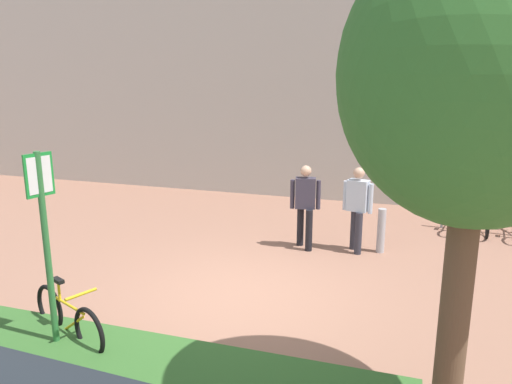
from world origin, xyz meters
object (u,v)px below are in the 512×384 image
(parking_sign_post, at_px, (44,226))
(tree_sidewalk, at_px, (479,78))
(bollard_steel, at_px, (381,231))
(person_shirt_blue, at_px, (357,204))
(person_suited_navy, at_px, (305,202))
(bike_at_sign, at_px, (69,318))

(parking_sign_post, bearing_deg, tree_sidewalk, -0.73)
(tree_sidewalk, bearing_deg, bollard_steel, 100.52)
(parking_sign_post, xyz_separation_m, person_shirt_blue, (3.24, 4.87, -0.71))
(bollard_steel, xyz_separation_m, person_suited_navy, (-1.51, -0.21, 0.53))
(tree_sidewalk, distance_m, person_suited_navy, 5.94)
(person_suited_navy, bearing_deg, bike_at_sign, -115.93)
(bollard_steel, distance_m, person_suited_navy, 1.61)
(person_suited_navy, height_order, person_shirt_blue, same)
(parking_sign_post, distance_m, person_suited_navy, 5.30)
(person_suited_navy, relative_size, person_shirt_blue, 1.00)
(bike_at_sign, distance_m, bollard_steel, 6.01)
(bollard_steel, bearing_deg, parking_sign_post, -126.77)
(parking_sign_post, relative_size, bollard_steel, 2.89)
(bike_at_sign, height_order, person_shirt_blue, person_shirt_blue)
(tree_sidewalk, distance_m, person_shirt_blue, 5.69)
(person_suited_navy, bearing_deg, parking_sign_post, -114.91)
(parking_sign_post, relative_size, person_shirt_blue, 1.51)
(parking_sign_post, distance_m, person_shirt_blue, 5.89)
(tree_sidewalk, bearing_deg, parking_sign_post, 179.27)
(tree_sidewalk, bearing_deg, person_shirt_blue, 106.02)
(tree_sidewalk, distance_m, bollard_steel, 5.93)
(bike_at_sign, relative_size, person_shirt_blue, 0.91)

